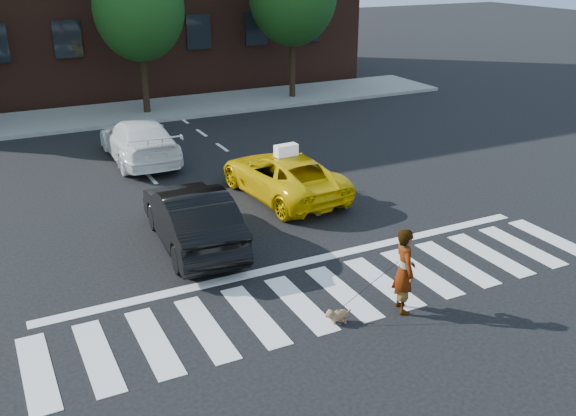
{
  "coord_description": "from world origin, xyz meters",
  "views": [
    {
      "loc": [
        -6.25,
        -9.91,
        6.6
      ],
      "look_at": [
        -0.12,
        2.28,
        1.1
      ],
      "focal_mm": 40.0,
      "sensor_mm": 36.0,
      "label": 1
    }
  ],
  "objects_px": {
    "taxi": "(283,175)",
    "woman": "(404,271)",
    "black_sedan": "(192,217)",
    "white_suv": "(139,140)",
    "dog": "(337,315)"
  },
  "relations": [
    {
      "from": "woman",
      "to": "dog",
      "type": "height_order",
      "value": "woman"
    },
    {
      "from": "taxi",
      "to": "white_suv",
      "type": "xyz_separation_m",
      "value": [
        -2.8,
        5.2,
        0.07
      ]
    },
    {
      "from": "white_suv",
      "to": "woman",
      "type": "height_order",
      "value": "woman"
    },
    {
      "from": "black_sedan",
      "to": "woman",
      "type": "distance_m",
      "value": 5.45
    },
    {
      "from": "woman",
      "to": "dog",
      "type": "bearing_deg",
      "value": 99.99
    },
    {
      "from": "black_sedan",
      "to": "dog",
      "type": "distance_m",
      "value": 4.79
    },
    {
      "from": "black_sedan",
      "to": "woman",
      "type": "height_order",
      "value": "woman"
    },
    {
      "from": "taxi",
      "to": "black_sedan",
      "type": "relative_size",
      "value": 1.04
    },
    {
      "from": "taxi",
      "to": "woman",
      "type": "height_order",
      "value": "woman"
    },
    {
      "from": "black_sedan",
      "to": "dog",
      "type": "bearing_deg",
      "value": 109.73
    },
    {
      "from": "taxi",
      "to": "dog",
      "type": "height_order",
      "value": "taxi"
    },
    {
      "from": "woman",
      "to": "black_sedan",
      "type": "bearing_deg",
      "value": 46.04
    },
    {
      "from": "white_suv",
      "to": "woman",
      "type": "xyz_separation_m",
      "value": [
        2.09,
        -11.93,
        0.17
      ]
    },
    {
      "from": "taxi",
      "to": "black_sedan",
      "type": "xyz_separation_m",
      "value": [
        -3.4,
        -2.0,
        0.09
      ]
    },
    {
      "from": "taxi",
      "to": "white_suv",
      "type": "distance_m",
      "value": 5.91
    }
  ]
}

